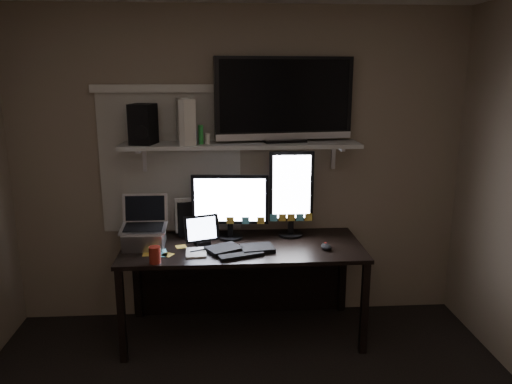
{
  "coord_description": "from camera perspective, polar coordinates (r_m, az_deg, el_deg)",
  "views": [
    {
      "loc": [
        -0.14,
        -2.13,
        2.01
      ],
      "look_at": [
        0.09,
        1.25,
        1.18
      ],
      "focal_mm": 35.0,
      "sensor_mm": 36.0,
      "label": 1
    }
  ],
  "objects": [
    {
      "name": "back_wall",
      "position": [
        4.01,
        -1.82,
        2.74
      ],
      "size": [
        3.6,
        0.0,
        3.6
      ],
      "primitive_type": "plane",
      "rotation": [
        1.57,
        0.0,
        0.0
      ],
      "color": "#7D6F59",
      "rests_on": "floor"
    },
    {
      "name": "window_blinds",
      "position": [
        4.0,
        -9.72,
        3.26
      ],
      "size": [
        1.1,
        0.02,
        1.1
      ],
      "primitive_type": "cube",
      "color": "beige",
      "rests_on": "back_wall"
    },
    {
      "name": "desk",
      "position": [
        3.96,
        -1.6,
        -7.91
      ],
      "size": [
        1.8,
        0.75,
        0.73
      ],
      "color": "black",
      "rests_on": "floor"
    },
    {
      "name": "wall_shelf",
      "position": [
        3.8,
        -1.74,
        5.43
      ],
      "size": [
        1.8,
        0.35,
        0.03
      ],
      "primitive_type": "cube",
      "color": "#B3B3AE",
      "rests_on": "back_wall"
    },
    {
      "name": "monitor_landscape",
      "position": [
        3.86,
        -2.97,
        -1.64
      ],
      "size": [
        0.6,
        0.11,
        0.52
      ],
      "primitive_type": "cube",
      "rotation": [
        0.0,
        0.0,
        -0.08
      ],
      "color": "black",
      "rests_on": "desk"
    },
    {
      "name": "monitor_portrait",
      "position": [
        3.91,
        4.05,
        -0.16
      ],
      "size": [
        0.35,
        0.07,
        0.69
      ],
      "primitive_type": "cube",
      "rotation": [
        0.0,
        0.0,
        -0.01
      ],
      "color": "black",
      "rests_on": "desk"
    },
    {
      "name": "keyboard",
      "position": [
        3.67,
        -1.78,
        -6.5
      ],
      "size": [
        0.53,
        0.34,
        0.03
      ],
      "primitive_type": "cube",
      "rotation": [
        0.0,
        0.0,
        0.33
      ],
      "color": "black",
      "rests_on": "desk"
    },
    {
      "name": "mouse",
      "position": [
        3.73,
        8.03,
        -6.21
      ],
      "size": [
        0.09,
        0.12,
        0.04
      ],
      "primitive_type": "ellipsoid",
      "rotation": [
        0.0,
        0.0,
        0.24
      ],
      "color": "black",
      "rests_on": "desk"
    },
    {
      "name": "notepad",
      "position": [
        3.64,
        -6.86,
        -6.89
      ],
      "size": [
        0.16,
        0.21,
        0.01
      ],
      "primitive_type": "cube",
      "rotation": [
        0.0,
        0.0,
        0.06
      ],
      "color": "beige",
      "rests_on": "desk"
    },
    {
      "name": "tablet",
      "position": [
        3.78,
        -6.2,
        -4.34
      ],
      "size": [
        0.28,
        0.19,
        0.23
      ],
      "primitive_type": "cube",
      "rotation": [
        0.0,
        0.0,
        0.34
      ],
      "color": "black",
      "rests_on": "desk"
    },
    {
      "name": "file_sorter",
      "position": [
        4.02,
        -7.34,
        -2.79
      ],
      "size": [
        0.25,
        0.17,
        0.3
      ],
      "primitive_type": "cube",
      "rotation": [
        0.0,
        0.0,
        0.31
      ],
      "color": "black",
      "rests_on": "desk"
    },
    {
      "name": "laptop",
      "position": [
        3.77,
        -12.75,
        -3.51
      ],
      "size": [
        0.34,
        0.27,
        0.38
      ],
      "primitive_type": "cube",
      "rotation": [
        0.0,
        0.0,
        -0.01
      ],
      "color": "silver",
      "rests_on": "desk"
    },
    {
      "name": "cup",
      "position": [
        3.5,
        -11.48,
        -7.05
      ],
      "size": [
        0.1,
        0.1,
        0.12
      ],
      "primitive_type": "cylinder",
      "rotation": [
        0.0,
        0.0,
        -0.32
      ],
      "color": "maroon",
      "rests_on": "desk"
    },
    {
      "name": "sticky_notes",
      "position": [
        3.73,
        -10.48,
        -6.6
      ],
      "size": [
        0.38,
        0.31,
        0.0
      ],
      "primitive_type": null,
      "rotation": [
        0.0,
        0.0,
        -0.23
      ],
      "color": "gold",
      "rests_on": "desk"
    },
    {
      "name": "tv",
      "position": [
        3.83,
        3.26,
        10.49
      ],
      "size": [
        1.08,
        0.33,
        0.64
      ],
      "primitive_type": "cube",
      "rotation": [
        0.0,
        0.0,
        0.14
      ],
      "color": "black",
      "rests_on": "wall_shelf"
    },
    {
      "name": "game_console",
      "position": [
        3.78,
        -7.99,
        8.02
      ],
      "size": [
        0.16,
        0.29,
        0.33
      ],
      "primitive_type": "cube",
      "rotation": [
        0.0,
        0.0,
        0.27
      ],
      "color": "beige",
      "rests_on": "wall_shelf"
    },
    {
      "name": "speaker",
      "position": [
        3.8,
        -12.77,
        7.58
      ],
      "size": [
        0.2,
        0.23,
        0.3
      ],
      "primitive_type": "cube",
      "rotation": [
        0.0,
        0.0,
        -0.24
      ],
      "color": "black",
      "rests_on": "wall_shelf"
    },
    {
      "name": "bottles",
      "position": [
        3.73,
        -6.71,
        6.54
      ],
      "size": [
        0.23,
        0.06,
        0.14
      ],
      "primitive_type": null,
      "rotation": [
        0.0,
        0.0,
        0.02
      ],
      "color": "#A50F0C",
      "rests_on": "wall_shelf"
    }
  ]
}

